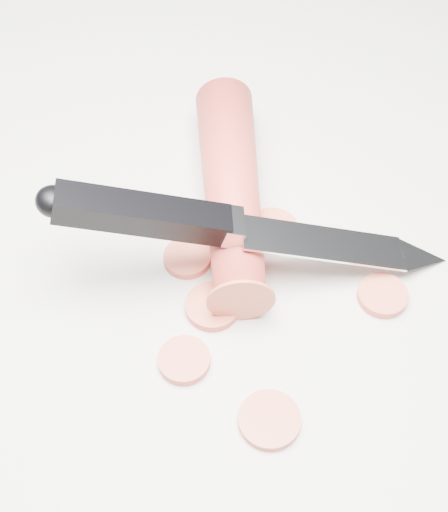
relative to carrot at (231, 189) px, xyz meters
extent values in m
plane|color=beige|center=(0.00, -0.03, -0.02)|extent=(2.40, 2.40, 0.00)
cylinder|color=red|center=(0.00, 0.00, 0.00)|extent=(0.08, 0.18, 0.04)
cylinder|color=#CC5035|center=(-0.02, -0.16, -0.02)|extent=(0.04, 0.04, 0.01)
cylinder|color=#CC5035|center=(0.02, -0.03, -0.02)|extent=(0.04, 0.04, 0.01)
cylinder|color=#CC5035|center=(-0.06, -0.11, -0.02)|extent=(0.03, 0.03, 0.01)
cylinder|color=#CC5035|center=(-0.03, -0.07, -0.02)|extent=(0.03, 0.03, 0.01)
cylinder|color=#CC5035|center=(-0.04, -0.03, -0.02)|extent=(0.03, 0.03, 0.01)
cylinder|color=#CC5035|center=(0.07, -0.10, -0.02)|extent=(0.03, 0.03, 0.01)
camera|label=1|loc=(-0.10, -0.31, 0.36)|focal=50.00mm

